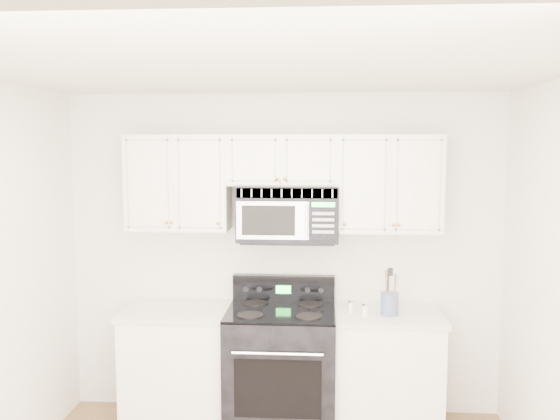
{
  "coord_description": "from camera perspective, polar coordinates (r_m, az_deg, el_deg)",
  "views": [
    {
      "loc": [
        0.33,
        -3.25,
        2.22
      ],
      "look_at": [
        0.0,
        1.3,
        1.71
      ],
      "focal_mm": 40.0,
      "sensor_mm": 36.0,
      "label": 1
    }
  ],
  "objects": [
    {
      "name": "base_cabinet_right",
      "position": [
        5.04,
        9.54,
        -14.62
      ],
      "size": [
        0.86,
        0.65,
        0.92
      ],
      "color": "silver",
      "rests_on": "ground"
    },
    {
      "name": "shaker_salt",
      "position": [
        4.82,
        6.49,
        -8.75
      ],
      "size": [
        0.04,
        0.04,
        0.1
      ],
      "color": "silver",
      "rests_on": "base_cabinet_right"
    },
    {
      "name": "microwave",
      "position": [
        4.84,
        0.75,
        -0.27
      ],
      "size": [
        0.78,
        0.44,
        0.43
      ],
      "color": "black",
      "rests_on": "ground"
    },
    {
      "name": "upper_cabinets",
      "position": [
        4.85,
        0.24,
        2.94
      ],
      "size": [
        2.44,
        0.37,
        0.75
      ],
      "color": "silver",
      "rests_on": "ground"
    },
    {
      "name": "shaker_pepper",
      "position": [
        4.73,
        7.78,
        -9.04
      ],
      "size": [
        0.04,
        0.04,
        0.1
      ],
      "color": "silver",
      "rests_on": "base_cabinet_right"
    },
    {
      "name": "utensil_crock",
      "position": [
        4.8,
        9.99,
        -8.33
      ],
      "size": [
        0.13,
        0.13,
        0.35
      ],
      "color": "#516194",
      "rests_on": "base_cabinet_right"
    },
    {
      "name": "room",
      "position": [
        3.39,
        -1.59,
        -9.41
      ],
      "size": [
        3.51,
        3.51,
        2.61
      ],
      "color": "brown",
      "rests_on": "ground"
    },
    {
      "name": "base_cabinet_left",
      "position": [
        5.14,
        -9.1,
        -14.18
      ],
      "size": [
        0.86,
        0.65,
        0.92
      ],
      "color": "silver",
      "rests_on": "ground"
    },
    {
      "name": "range",
      "position": [
        4.97,
        0.1,
        -14.11
      ],
      "size": [
        0.83,
        0.75,
        1.14
      ],
      "color": "black",
      "rests_on": "ground"
    }
  ]
}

